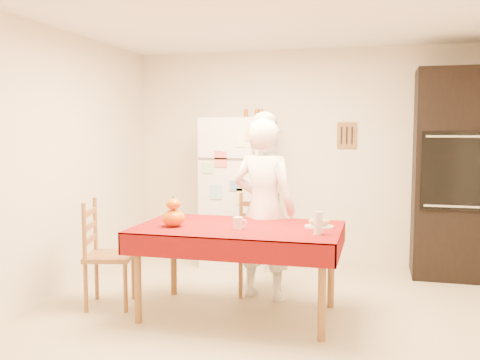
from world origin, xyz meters
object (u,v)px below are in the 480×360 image
(chair_left, at_px, (102,250))
(coffee_mug, at_px, (238,223))
(oven_cabinet, at_px, (448,174))
(refrigerator, at_px, (239,192))
(bread_plate, at_px, (319,227))
(chair_far, at_px, (259,239))
(seated_woman, at_px, (264,209))
(wine_glass, at_px, (318,223))
(pumpkin_lower, at_px, (173,218))
(dining_table, at_px, (238,234))

(chair_left, xyz_separation_m, coffee_mug, (1.26, -0.06, 0.30))
(oven_cabinet, bearing_deg, refrigerator, -178.82)
(coffee_mug, distance_m, bread_plate, 0.67)
(chair_far, relative_size, bread_plate, 3.96)
(chair_left, bearing_deg, coffee_mug, -107.93)
(seated_woman, distance_m, wine_glass, 0.89)
(bread_plate, bearing_deg, seated_woman, 143.49)
(refrigerator, bearing_deg, chair_left, -114.16)
(chair_left, height_order, pumpkin_lower, chair_left)
(seated_woman, bearing_deg, chair_far, -53.03)
(chair_left, bearing_deg, oven_cabinet, -74.71)
(chair_left, height_order, coffee_mug, chair_left)
(refrigerator, distance_m, oven_cabinet, 2.29)
(refrigerator, relative_size, chair_left, 1.79)
(pumpkin_lower, height_order, bread_plate, pumpkin_lower)
(wine_glass, bearing_deg, oven_cabinet, 58.63)
(refrigerator, height_order, seated_woman, refrigerator)
(chair_left, bearing_deg, refrigerator, -39.29)
(coffee_mug, relative_size, pumpkin_lower, 0.53)
(dining_table, bearing_deg, chair_left, -176.57)
(refrigerator, height_order, wine_glass, refrigerator)
(seated_woman, xyz_separation_m, coffee_mug, (-0.08, -0.64, -0.02))
(coffee_mug, bearing_deg, seated_woman, 82.83)
(chair_far, height_order, wine_glass, chair_far)
(seated_woman, bearing_deg, coffee_mug, 96.47)
(dining_table, distance_m, bread_plate, 0.67)
(seated_woman, height_order, bread_plate, seated_woman)
(dining_table, xyz_separation_m, chair_far, (0.02, 0.71, -0.18))
(chair_far, relative_size, seated_woman, 0.57)
(coffee_mug, xyz_separation_m, wine_glass, (0.65, -0.04, 0.04))
(dining_table, relative_size, chair_left, 1.79)
(oven_cabinet, distance_m, coffee_mug, 2.61)
(refrigerator, xyz_separation_m, chair_far, (0.46, -0.97, -0.34))
(coffee_mug, bearing_deg, chair_left, 177.21)
(wine_glass, bearing_deg, bread_plate, 94.53)
(dining_table, relative_size, seated_woman, 1.02)
(wine_glass, bearing_deg, chair_far, 126.75)
(refrigerator, xyz_separation_m, wine_glass, (1.12, -1.85, -0.00))
(refrigerator, height_order, dining_table, refrigerator)
(pumpkin_lower, bearing_deg, bread_plate, 11.62)
(seated_woman, relative_size, bread_plate, 6.97)
(dining_table, height_order, seated_woman, seated_woman)
(chair_far, height_order, bread_plate, chair_far)
(chair_left, relative_size, wine_glass, 5.40)
(coffee_mug, bearing_deg, dining_table, 102.91)
(refrigerator, height_order, bread_plate, refrigerator)
(dining_table, distance_m, coffee_mug, 0.18)
(pumpkin_lower, relative_size, wine_glass, 1.08)
(chair_far, distance_m, seated_woman, 0.40)
(chair_left, bearing_deg, pumpkin_lower, -110.88)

